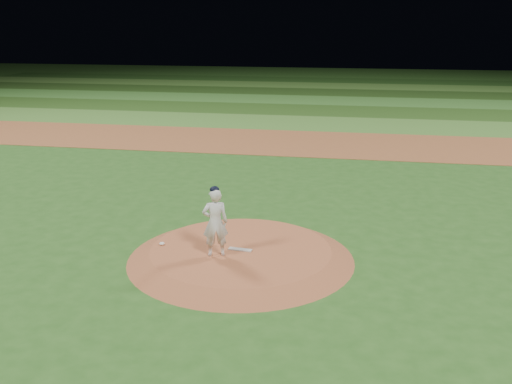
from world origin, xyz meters
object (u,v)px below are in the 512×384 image
(pitchers_mound, at_px, (241,253))
(pitching_rubber, at_px, (240,249))
(rosin_bag, at_px, (162,244))
(pitcher_on_mound, at_px, (215,222))

(pitchers_mound, xyz_separation_m, pitching_rubber, (0.00, -0.09, 0.14))
(pitchers_mound, bearing_deg, pitching_rubber, -89.25)
(pitchers_mound, relative_size, pitching_rubber, 9.58)
(pitching_rubber, height_order, rosin_bag, rosin_bag)
(pitchers_mound, distance_m, pitching_rubber, 0.16)
(rosin_bag, relative_size, pitcher_on_mound, 0.08)
(pitcher_on_mound, bearing_deg, pitchers_mound, 44.99)
(pitchers_mound, xyz_separation_m, pitcher_on_mound, (-0.50, -0.50, 0.96))
(pitchers_mound, bearing_deg, pitcher_on_mound, -135.01)
(rosin_bag, distance_m, pitcher_on_mound, 1.72)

